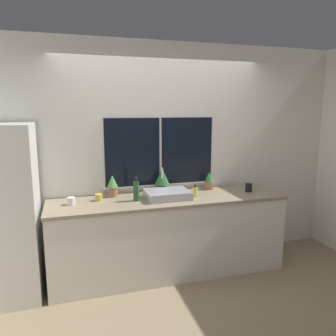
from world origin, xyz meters
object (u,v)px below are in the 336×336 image
at_px(potted_plant_left, 112,185).
at_px(mug_yellow, 99,197).
at_px(mug_white, 71,201).
at_px(potted_plant_right, 209,181).
at_px(sink, 167,194).
at_px(refrigerator, 0,214).
at_px(bottle_tall, 136,191).
at_px(soap_bottle, 195,192).
at_px(potted_plant_center, 162,179).
at_px(mug_black, 249,187).

height_order(potted_plant_left, mug_yellow, potted_plant_left).
height_order(mug_white, mug_yellow, mug_white).
bearing_deg(potted_plant_left, potted_plant_right, 0.00).
xyz_separation_m(sink, potted_plant_right, (0.63, 0.26, 0.06)).
relative_size(refrigerator, bottle_tall, 6.35).
bearing_deg(bottle_tall, soap_bottle, -2.72).
height_order(potted_plant_center, bottle_tall, potted_plant_center).
distance_m(refrigerator, potted_plant_center, 1.78).
bearing_deg(potted_plant_left, soap_bottle, -17.76).
xyz_separation_m(refrigerator, mug_yellow, (0.97, 0.13, 0.06)).
bearing_deg(mug_yellow, potted_plant_right, 5.53).
distance_m(bottle_tall, mug_white, 0.70).
height_order(potted_plant_center, potted_plant_right, potted_plant_center).
relative_size(refrigerator, mug_yellow, 21.93).
xyz_separation_m(sink, potted_plant_center, (0.01, 0.26, 0.13)).
bearing_deg(potted_plant_right, mug_white, -172.73).
xyz_separation_m(potted_plant_center, mug_black, (1.03, -0.26, -0.12)).
xyz_separation_m(potted_plant_left, bottle_tall, (0.23, -0.26, -0.02)).
bearing_deg(sink, potted_plant_center, 87.26).
xyz_separation_m(refrigerator, mug_white, (0.68, 0.05, 0.06)).
xyz_separation_m(potted_plant_right, mug_black, (0.42, -0.26, -0.06)).
bearing_deg(sink, potted_plant_right, 22.20).
height_order(potted_plant_left, bottle_tall, bottle_tall).
bearing_deg(mug_yellow, potted_plant_center, 9.88).
bearing_deg(refrigerator, mug_yellow, 7.74).
bearing_deg(refrigerator, sink, 0.33).
bearing_deg(refrigerator, mug_black, 0.19).
height_order(refrigerator, mug_white, refrigerator).
relative_size(potted_plant_right, mug_white, 2.60).
bearing_deg(soap_bottle, refrigerator, 179.28).
bearing_deg(soap_bottle, mug_yellow, 171.72).
bearing_deg(mug_yellow, sink, -9.15).
bearing_deg(refrigerator, soap_bottle, -0.72).
relative_size(potted_plant_left, mug_white, 2.93).
distance_m(potted_plant_left, potted_plant_right, 1.22).
height_order(sink, potted_plant_right, sink).
distance_m(potted_plant_left, bottle_tall, 0.35).
relative_size(potted_plant_left, potted_plant_right, 1.13).
height_order(potted_plant_center, soap_bottle, potted_plant_center).
distance_m(refrigerator, soap_bottle, 2.06).
xyz_separation_m(sink, mug_white, (-1.05, 0.04, -0.00)).
bearing_deg(soap_bottle, potted_plant_right, 43.99).
relative_size(sink, bottle_tall, 1.77).
height_order(sink, mug_white, sink).
height_order(soap_bottle, mug_yellow, soap_bottle).
height_order(soap_bottle, bottle_tall, bottle_tall).
height_order(potted_plant_right, mug_yellow, potted_plant_right).
bearing_deg(mug_white, bottle_tall, -3.73).
bearing_deg(sink, bottle_tall, -179.51).
relative_size(potted_plant_center, potted_plant_right, 1.35).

